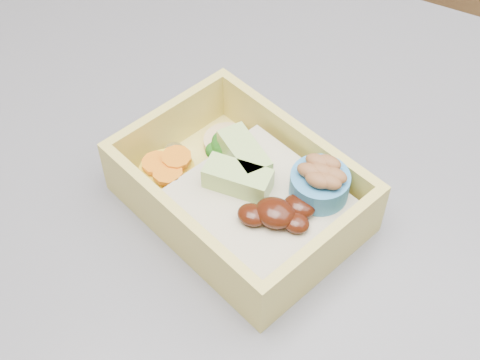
% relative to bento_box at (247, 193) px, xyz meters
% --- Properties ---
extents(bento_box, '(0.20, 0.17, 0.06)m').
position_rel_bento_box_xyz_m(bento_box, '(0.00, 0.00, 0.00)').
color(bento_box, '#D1BF56').
rests_on(bento_box, island).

